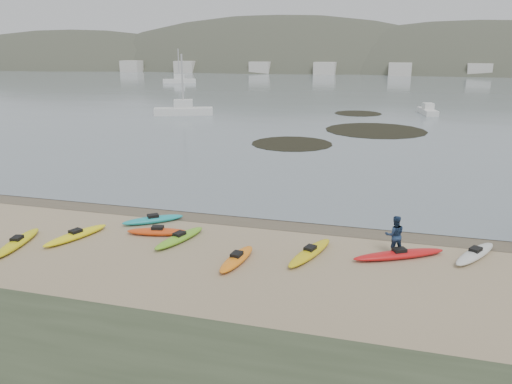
% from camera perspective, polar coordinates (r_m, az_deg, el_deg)
% --- Properties ---
extents(ground, '(600.00, 600.00, 0.00)m').
position_cam_1_polar(ground, '(26.82, 0.00, -3.08)').
color(ground, tan).
rests_on(ground, ground).
extents(wet_sand, '(60.00, 60.00, 0.00)m').
position_cam_1_polar(wet_sand, '(26.55, -0.17, -3.28)').
color(wet_sand, brown).
rests_on(wet_sand, ground).
extents(water, '(1200.00, 1200.00, 0.00)m').
position_cam_1_polar(water, '(324.57, 14.80, 14.19)').
color(water, slate).
rests_on(water, ground).
extents(kayaks, '(22.14, 7.80, 0.34)m').
position_cam_1_polar(kayaks, '(23.23, -3.89, -5.80)').
color(kayaks, yellow).
rests_on(kayaks, ground).
extents(person_east, '(1.00, 0.86, 1.79)m').
position_cam_1_polar(person_east, '(22.91, 15.57, -4.77)').
color(person_east, navy).
rests_on(person_east, ground).
extents(kelp_mats, '(16.65, 31.39, 0.04)m').
position_cam_1_polar(kelp_mats, '(56.83, 10.96, 7.01)').
color(kelp_mats, black).
rests_on(kelp_mats, water).
extents(moored_boats, '(109.28, 73.59, 1.18)m').
position_cam_1_polar(moored_boats, '(97.89, 15.29, 10.83)').
color(moored_boats, silver).
rests_on(moored_boats, ground).
extents(far_hills, '(550.00, 135.00, 80.00)m').
position_cam_1_polar(far_hills, '(222.16, 24.15, 8.46)').
color(far_hills, '#384235').
rests_on(far_hills, ground).
extents(far_town, '(199.00, 5.00, 4.00)m').
position_cam_1_polar(far_town, '(169.52, 15.70, 13.36)').
color(far_town, beige).
rests_on(far_town, ground).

